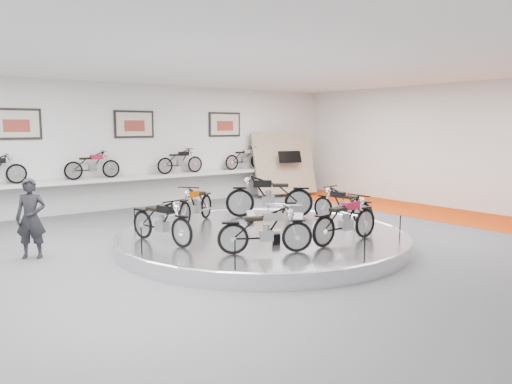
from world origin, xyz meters
TOP-DOWN VIEW (x-y plane):
  - floor at (0.00, 0.00)m, footprint 16.00×16.00m
  - ceiling at (0.00, 0.00)m, footprint 16.00×16.00m
  - wall_back at (0.00, 7.00)m, footprint 16.00×0.00m
  - wall_right at (8.00, 0.00)m, footprint 0.00×14.00m
  - orange_carpet_strip at (6.80, 0.00)m, footprint 2.40×12.60m
  - dado_band at (0.00, 6.98)m, footprint 15.68×0.04m
  - display_platform at (0.00, 0.30)m, footprint 6.40×6.40m
  - platform_rim at (0.00, 0.30)m, footprint 6.40×6.40m
  - shelf at (0.00, 6.70)m, footprint 11.00×0.55m
  - poster_left at (-3.50, 6.96)m, footprint 1.35×0.06m
  - poster_center at (0.00, 6.96)m, footprint 1.35×0.06m
  - poster_right at (3.50, 6.96)m, footprint 1.35×0.06m
  - display_panel at (5.60, 6.10)m, footprint 2.56×1.52m
  - shelf_bike_b at (-1.50, 6.70)m, footprint 1.22×0.43m
  - shelf_bike_c at (1.50, 6.70)m, footprint 1.22×0.43m
  - shelf_bike_d at (4.20, 6.70)m, footprint 1.22×0.43m
  - bike_a at (1.29, 1.64)m, footprint 1.93×1.68m
  - bike_b at (-0.63, 2.10)m, footprint 1.62×1.38m
  - bike_c at (-2.25, 0.71)m, footprint 0.86×1.63m
  - bike_d at (-1.10, -1.20)m, footprint 1.57×1.20m
  - bike_e at (0.73, -1.50)m, footprint 1.64×0.64m
  - bike_f at (2.22, -0.04)m, footprint 0.67×1.54m
  - visitor at (-4.33, 2.27)m, footprint 0.71×0.65m

SIDE VIEW (x-z plane):
  - floor at x=0.00m, z-range 0.00..0.00m
  - orange_carpet_strip at x=6.80m, z-range 0.00..0.01m
  - display_platform at x=0.00m, z-range 0.00..0.30m
  - platform_rim at x=0.00m, z-range 0.22..0.32m
  - dado_band at x=0.00m, z-range 0.00..1.10m
  - bike_f at x=2.22m, z-range 0.30..1.18m
  - bike_d at x=-1.10m, z-range 0.30..1.19m
  - bike_c at x=-2.25m, z-range 0.30..1.21m
  - bike_b at x=-0.63m, z-range 0.30..1.24m
  - bike_e at x=0.73m, z-range 0.30..1.25m
  - visitor at x=-4.33m, z-range 0.00..1.62m
  - bike_a at x=1.29m, z-range 0.30..1.42m
  - shelf at x=0.00m, z-range 0.95..1.05m
  - display_panel at x=5.60m, z-range 0.10..2.40m
  - shelf_bike_b at x=-1.50m, z-range 1.05..1.78m
  - shelf_bike_c at x=1.50m, z-range 1.05..1.78m
  - shelf_bike_d at x=4.20m, z-range 1.05..1.78m
  - wall_back at x=0.00m, z-range -6.00..10.00m
  - wall_right at x=8.00m, z-range -5.00..9.00m
  - poster_left at x=-3.50m, z-range 2.26..3.14m
  - poster_center at x=0.00m, z-range 2.26..3.14m
  - poster_right at x=3.50m, z-range 2.26..3.14m
  - ceiling at x=0.00m, z-range 4.00..4.00m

